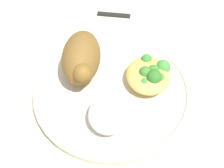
{
  "coord_description": "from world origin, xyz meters",
  "views": [
    {
      "loc": [
        0.34,
        0.03,
        0.47
      ],
      "look_at": [
        0.0,
        0.0,
        0.03
      ],
      "focal_mm": 48.13,
      "sensor_mm": 36.0,
      "label": 1
    }
  ],
  "objects": [
    {
      "name": "ground_plane",
      "position": [
        0.0,
        0.0,
        0.0
      ],
      "size": [
        2.0,
        2.0,
        0.0
      ],
      "primitive_type": "plane",
      "color": "#C6B894"
    },
    {
      "name": "plate",
      "position": [
        0.0,
        0.0,
        0.01
      ],
      "size": [
        0.3,
        0.3,
        0.02
      ],
      "color": "beige",
      "rests_on": "ground_plane"
    },
    {
      "name": "mac_cheese_with_broccoli",
      "position": [
        -0.02,
        0.07,
        0.04
      ],
      "size": [
        0.09,
        0.08,
        0.04
      ],
      "color": "#E1B652",
      "rests_on": "plate"
    },
    {
      "name": "roasted_chicken",
      "position": [
        -0.03,
        -0.06,
        0.06
      ],
      "size": [
        0.13,
        0.07,
        0.08
      ],
      "color": "brown",
      "rests_on": "plate"
    },
    {
      "name": "fork",
      "position": [
        -0.2,
        0.03,
        0.0
      ],
      "size": [
        0.02,
        0.14,
        0.01
      ],
      "color": "silver",
      "rests_on": "ground_plane"
    },
    {
      "name": "knife",
      "position": [
        -0.23,
        0.02,
        0.0
      ],
      "size": [
        0.02,
        0.19,
        0.01
      ],
      "color": "black",
      "rests_on": "ground_plane"
    },
    {
      "name": "rice_pile",
      "position": [
        0.07,
        0.0,
        0.04
      ],
      "size": [
        0.08,
        0.07,
        0.03
      ],
      "primitive_type": "ellipsoid",
      "color": "silver",
      "rests_on": "plate"
    }
  ]
}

